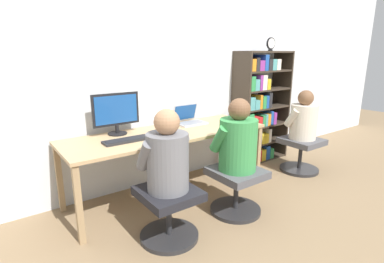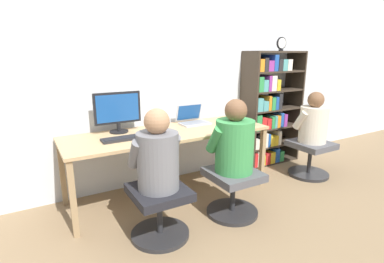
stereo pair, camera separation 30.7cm
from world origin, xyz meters
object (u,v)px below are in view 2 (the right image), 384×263
object	(u,v)px
person_at_monitor	(158,156)
laptop	(193,120)
bookshelf	(268,111)
person_near_shelf	(313,121)
keyboard	(125,138)
desktop_monitor	(118,112)
office_chair_side	(310,156)
desk_clock	(281,43)
office_chair_left	(159,208)
person_at_laptop	(234,142)
office_chair_right	(233,189)

from	to	relation	value
person_at_monitor	laptop	bearing A→B (deg)	46.10
bookshelf	person_near_shelf	bearing A→B (deg)	-74.26
keyboard	person_near_shelf	world-z (taller)	person_near_shelf
desktop_monitor	office_chair_side	world-z (taller)	desktop_monitor
laptop	desk_clock	size ratio (longest dim) A/B	1.97
keyboard	office_chair_left	size ratio (longest dim) A/B	0.89
office_chair_left	office_chair_side	distance (m)	2.17
laptop	keyboard	world-z (taller)	laptop
office_chair_left	desk_clock	world-z (taller)	desk_clock
keyboard	bookshelf	distance (m)	2.08
laptop	person_at_laptop	size ratio (longest dim) A/B	0.49
desktop_monitor	person_near_shelf	world-z (taller)	desktop_monitor
office_chair_side	person_near_shelf	size ratio (longest dim) A/B	0.79
bookshelf	office_chair_left	bearing A→B (deg)	-156.50
office_chair_left	person_at_monitor	xyz separation A→B (m)	(0.00, 0.00, 0.46)
bookshelf	person_near_shelf	world-z (taller)	bookshelf
laptop	office_chair_right	world-z (taller)	laptop
desktop_monitor	person_near_shelf	size ratio (longest dim) A/B	0.77
keyboard	person_at_monitor	xyz separation A→B (m)	(0.07, -0.60, -0.00)
keyboard	office_chair_side	xyz separation A→B (m)	(2.23, -0.34, -0.46)
desktop_monitor	person_at_laptop	world-z (taller)	desktop_monitor
office_chair_right	desk_clock	distance (m)	2.05
person_at_monitor	desk_clock	world-z (taller)	desk_clock
laptop	bookshelf	size ratio (longest dim) A/B	0.22
laptop	person_near_shelf	bearing A→B (deg)	-23.39
office_chair_side	person_near_shelf	distance (m)	0.44
office_chair_side	desktop_monitor	bearing A→B (deg)	163.94
keyboard	person_at_monitor	distance (m)	0.60
office_chair_right	person_at_laptop	world-z (taller)	person_at_laptop
desktop_monitor	office_chair_side	bearing A→B (deg)	-16.06
person_at_monitor	person_near_shelf	world-z (taller)	person_at_monitor
person_at_laptop	person_near_shelf	size ratio (longest dim) A/B	1.09
person_at_monitor	bookshelf	world-z (taller)	bookshelf
laptop	office_chair_right	xyz separation A→B (m)	(-0.06, -0.86, -0.50)
desktop_monitor	laptop	distance (m)	0.87
laptop	office_chair_side	world-z (taller)	laptop
laptop	person_at_monitor	world-z (taller)	person_at_monitor
office_chair_right	bookshelf	xyz separation A→B (m)	(1.24, 0.88, 0.48)
laptop	office_chair_side	bearing A→B (deg)	-23.54
keyboard	office_chair_left	xyz separation A→B (m)	(0.07, -0.60, -0.46)
bookshelf	desk_clock	xyz separation A→B (m)	(0.07, -0.08, 0.87)
person_at_monitor	bookshelf	xyz separation A→B (m)	(1.99, 0.86, 0.02)
laptop	person_near_shelf	size ratio (longest dim) A/B	0.54
keyboard	person_at_monitor	bearing A→B (deg)	-83.19
person_at_laptop	desk_clock	bearing A→B (deg)	30.89
bookshelf	laptop	bearing A→B (deg)	-179.09
person_at_laptop	person_near_shelf	xyz separation A→B (m)	(1.41, 0.27, -0.02)
person_at_laptop	laptop	bearing A→B (deg)	85.98
office_chair_right	desktop_monitor	bearing A→B (deg)	131.28
office_chair_right	office_chair_side	distance (m)	1.43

